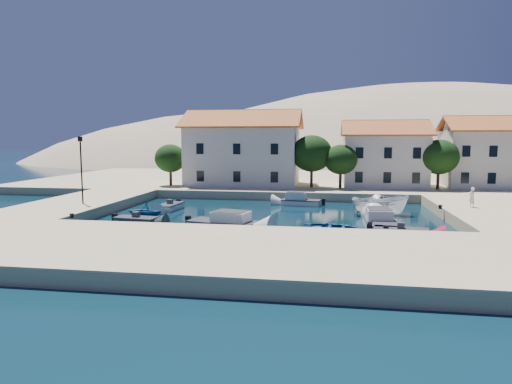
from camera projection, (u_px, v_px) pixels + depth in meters
ground at (254, 239)px, 32.02m from camera, size 400.00×400.00×0.00m
quay_south at (237, 254)px, 26.08m from camera, size 52.00×12.00×1.00m
quay_east at (512, 216)px, 38.53m from camera, size 11.00×20.00×1.00m
quay_west at (80, 205)px, 44.77m from camera, size 8.00×20.00×1.00m
quay_north at (308, 182)px, 68.90m from camera, size 80.00×36.00×1.00m
hills at (375, 230)px, 152.72m from camera, size 254.00×176.00×99.00m
building_left at (244, 147)px, 59.72m from camera, size 14.70×9.45×9.70m
building_mid at (384, 153)px, 57.95m from camera, size 10.50×8.40×8.30m
building_right at (482, 151)px, 57.01m from camera, size 9.45×8.40×8.80m
trees at (324, 157)px, 55.70m from camera, size 37.30×5.30×6.45m
lamppost at (81, 163)px, 42.07m from camera, size 0.35×0.25×6.22m
bollards at (298, 215)px, 35.24m from camera, size 29.36×9.56×0.30m
motorboat_grey_sw at (136, 221)px, 37.55m from camera, size 3.66×2.00×1.25m
cabin_cruiser_south at (222, 223)px, 35.79m from camera, size 5.72×3.48×1.60m
rowboat_south at (333, 232)px, 34.51m from camera, size 4.94×3.82×0.95m
motorboat_red_se at (401, 233)px, 32.81m from camera, size 4.04×2.38×1.25m
cabin_cruiser_east at (380, 222)px, 36.17m from camera, size 2.40×5.76×1.60m
boat_east at (380, 215)px, 41.94m from camera, size 5.62×3.04×2.06m
motorboat_white_ne at (382, 204)px, 47.50m from camera, size 1.83×3.29×1.25m
rowboat_west at (145, 219)px, 40.27m from camera, size 3.62×3.25×1.72m
motorboat_white_west at (170, 207)px, 45.19m from camera, size 1.90×3.78×1.25m
cabin_cruiser_north at (301, 201)px, 48.14m from camera, size 4.22×2.16×1.60m
pedestrian at (472, 197)px, 40.22m from camera, size 0.77×0.72×1.77m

